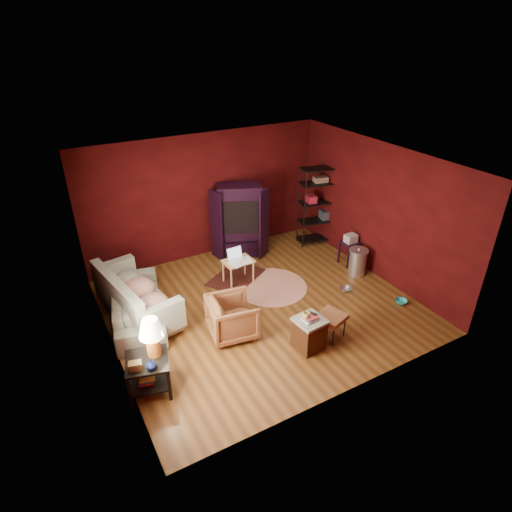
{
  "coord_description": "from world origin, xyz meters",
  "views": [
    {
      "loc": [
        -3.37,
        -5.85,
        4.83
      ],
      "look_at": [
        0.0,
        0.2,
        1.0
      ],
      "focal_mm": 30.0,
      "sensor_mm": 36.0,
      "label": 1
    }
  ],
  "objects": [
    {
      "name": "sofa",
      "position": [
        -2.15,
        0.76,
        0.42
      ],
      "size": [
        1.06,
        2.22,
        0.83
      ],
      "primitive_type": "imported",
      "rotation": [
        0.0,
        0.0,
        1.36
      ],
      "color": "gray",
      "rests_on": "ground"
    },
    {
      "name": "sofa_cushions",
      "position": [
        -2.2,
        0.77,
        0.42
      ],
      "size": [
        1.17,
        2.17,
        0.86
      ],
      "rotation": [
        0.0,
        0.0,
        0.18
      ],
      "color": "gray",
      "rests_on": "sofa"
    },
    {
      "name": "room",
      "position": [
        -0.04,
        -0.01,
        1.4
      ],
      "size": [
        5.54,
        5.04,
        2.84
      ],
      "color": "brown",
      "rests_on": "ground"
    },
    {
      "name": "laptop_desk",
      "position": [
        0.01,
        0.98,
        0.46
      ],
      "size": [
        0.63,
        0.51,
        0.75
      ],
      "rotation": [
        0.0,
        0.0,
        0.05
      ],
      "color": "#F5B370",
      "rests_on": "ground"
    },
    {
      "name": "side_table",
      "position": [
        -2.42,
        -1.02,
        0.72
      ],
      "size": [
        0.73,
        0.73,
        1.19
      ],
      "rotation": [
        0.0,
        0.0,
        -0.25
      ],
      "color": "black",
      "rests_on": "ground"
    },
    {
      "name": "vase",
      "position": [
        -2.48,
        -1.26,
        0.65
      ],
      "size": [
        0.17,
        0.18,
        0.15
      ],
      "primitive_type": "imported",
      "rotation": [
        0.0,
        0.0,
        -0.15
      ],
      "color": "#0C143E",
      "rests_on": "side_table"
    },
    {
      "name": "rug_round",
      "position": [
        0.51,
        0.48,
        0.01
      ],
      "size": [
        1.71,
        1.71,
        0.01
      ],
      "rotation": [
        0.0,
        0.0,
        -0.17
      ],
      "color": "beige",
      "rests_on": "ground"
    },
    {
      "name": "tv_armoire",
      "position": [
        0.62,
        2.09,
        0.88
      ],
      "size": [
        1.22,
        1.0,
        1.68
      ],
      "rotation": [
        0.0,
        0.0,
        -0.41
      ],
      "color": "black",
      "rests_on": "ground"
    },
    {
      "name": "small_stand",
      "position": [
        2.53,
        0.47,
        0.54
      ],
      "size": [
        0.38,
        0.38,
        0.72
      ],
      "rotation": [
        0.0,
        0.0,
        0.04
      ],
      "color": "black",
      "rests_on": "ground"
    },
    {
      "name": "trash_can",
      "position": [
        2.4,
        0.03,
        0.3
      ],
      "size": [
        0.44,
        0.44,
        0.63
      ],
      "rotation": [
        0.0,
        0.0,
        -0.08
      ],
      "color": "silver",
      "rests_on": "ground"
    },
    {
      "name": "rug_oriental",
      "position": [
        0.04,
        1.16,
        0.02
      ],
      "size": [
        1.45,
        1.31,
        0.01
      ],
      "rotation": [
        0.0,
        0.0,
        0.53
      ],
      "color": "#4C1B14",
      "rests_on": "ground"
    },
    {
      "name": "hamper",
      "position": [
        0.11,
        -1.41,
        0.3
      ],
      "size": [
        0.51,
        0.51,
        0.65
      ],
      "rotation": [
        0.0,
        0.0,
        0.1
      ],
      "color": "#482310",
      "rests_on": "ground"
    },
    {
      "name": "armchair",
      "position": [
        -0.85,
        -0.49,
        0.4
      ],
      "size": [
        0.84,
        0.88,
        0.8
      ],
      "primitive_type": "imported",
      "rotation": [
        0.0,
        0.0,
        1.41
      ],
      "color": "black",
      "rests_on": "ground"
    },
    {
      "name": "mug",
      "position": [
        0.03,
        -1.4,
        0.69
      ],
      "size": [
        0.14,
        0.12,
        0.12
      ],
      "primitive_type": "imported",
      "rotation": [
        0.0,
        0.0,
        0.17
      ],
      "color": "#D0BD66",
      "rests_on": "hamper"
    },
    {
      "name": "pet_bowl_turquoise",
      "position": [
        2.42,
        -1.25,
        0.11
      ],
      "size": [
        0.23,
        0.09,
        0.23
      ],
      "primitive_type": "imported",
      "rotation": [
        0.0,
        0.0,
        0.07
      ],
      "color": "#27BAB6",
      "rests_on": "ground"
    },
    {
      "name": "footstool",
      "position": [
        0.6,
        -1.36,
        0.39
      ],
      "size": [
        0.55,
        0.55,
        0.45
      ],
      "rotation": [
        0.0,
        0.0,
        0.32
      ],
      "color": "black",
      "rests_on": "ground"
    },
    {
      "name": "pet_bowl_steel",
      "position": [
        1.76,
        -0.38,
        0.12
      ],
      "size": [
        0.24,
        0.08,
        0.23
      ],
      "primitive_type": "imported",
      "rotation": [
        0.0,
        0.0,
        -0.12
      ],
      "color": "silver",
      "rests_on": "ground"
    },
    {
      "name": "wire_shelving",
      "position": [
        2.56,
        1.7,
        1.04
      ],
      "size": [
        0.99,
        0.58,
        1.9
      ],
      "rotation": [
        0.0,
        0.0,
        -0.21
      ],
      "color": "black",
      "rests_on": "ground"
    }
  ]
}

